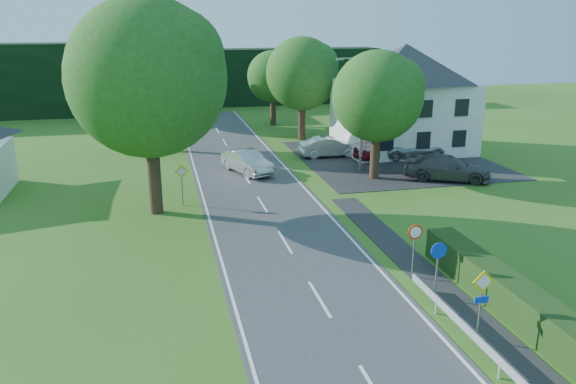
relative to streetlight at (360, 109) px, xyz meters
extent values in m
cube|color=#3C3C3F|center=(-8.06, -10.00, -4.44)|extent=(7.00, 80.00, 0.04)
cube|color=#262628|center=(3.94, 3.00, -4.44)|extent=(14.00, 16.00, 0.04)
cube|color=white|center=(-11.31, -10.00, -4.42)|extent=(0.12, 80.00, 0.01)
cube|color=white|center=(-4.81, -10.00, -4.42)|extent=(0.12, 80.00, 0.01)
cube|color=black|center=(-0.06, 36.00, -0.96)|extent=(30.00, 5.00, 7.00)
cube|color=silver|center=(5.94, 6.00, -1.66)|extent=(10.00, 8.00, 5.60)
pyramid|color=#2A2B2F|center=(5.94, 6.00, 2.64)|extent=(10.60, 8.40, 3.00)
cylinder|color=slate|center=(0.14, 0.00, -0.46)|extent=(0.16, 0.16, 8.00)
cylinder|color=slate|center=(-0.66, 0.00, 3.44)|extent=(1.70, 0.10, 0.10)
cube|color=slate|center=(-1.56, 0.00, 3.39)|extent=(0.50, 0.18, 0.12)
cylinder|color=slate|center=(-3.76, -22.00, -3.26)|extent=(0.07, 0.07, 2.40)
cube|color=yellow|center=(-3.76, -22.03, -2.26)|extent=(0.78, 0.04, 0.78)
cube|color=white|center=(-3.76, -22.03, -2.26)|extent=(0.57, 0.05, 0.57)
cube|color=blue|center=(-3.76, -22.03, -2.91)|extent=(0.50, 0.04, 0.22)
cylinder|color=slate|center=(-3.76, -19.00, -3.36)|extent=(0.07, 0.07, 2.20)
cylinder|color=blue|center=(-3.76, -19.03, -2.41)|extent=(0.64, 0.04, 0.64)
cylinder|color=slate|center=(-3.76, -17.00, -3.36)|extent=(0.07, 0.07, 2.20)
cylinder|color=red|center=(-3.76, -17.03, -2.41)|extent=(0.64, 0.04, 0.64)
cylinder|color=white|center=(-3.76, -17.05, -2.41)|extent=(0.48, 0.04, 0.48)
cylinder|color=slate|center=(-12.56, -5.00, -3.36)|extent=(0.07, 0.07, 2.20)
cube|color=yellow|center=(-12.56, -5.03, -2.41)|extent=(0.78, 0.04, 0.78)
cube|color=white|center=(-12.56, -5.03, -2.41)|extent=(0.57, 0.05, 0.57)
imported|color=#ABABAF|center=(-7.76, 1.27, -3.63)|extent=(3.34, 5.11, 1.59)
imported|color=black|center=(-7.45, 5.53, -3.94)|extent=(0.93, 1.93, 0.97)
imported|color=maroon|center=(2.97, 3.00, -3.67)|extent=(4.73, 2.87, 1.51)
imported|color=silver|center=(-0.64, 4.82, -3.64)|extent=(4.80, 1.76, 1.57)
imported|color=#444448|center=(5.04, -3.50, -3.60)|extent=(6.10, 4.51, 1.64)
imported|color=#9D9EA4|center=(5.60, 3.07, -3.69)|extent=(5.34, 2.53, 1.47)
imported|color=#A20D28|center=(0.62, 0.12, -3.37)|extent=(2.56, 2.60, 2.12)
camera|label=1|loc=(-13.63, -36.63, 5.74)|focal=35.00mm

